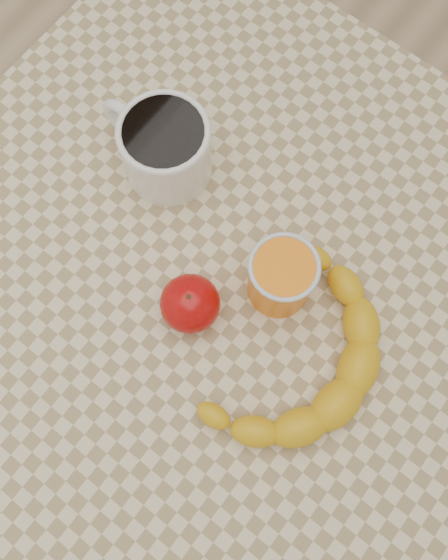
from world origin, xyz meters
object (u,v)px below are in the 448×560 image
Objects in this scene: table at (224,302)px; apple at (190,304)px; coffee_mug at (164,146)px; orange_juice_glass at (281,278)px; banana at (297,360)px.

table is 11.40× the size of apple.
apple is at bearing -42.27° from coffee_mug.
coffee_mug is at bearing 137.73° from apple.
coffee_mug reaches higher than table.
coffee_mug is 0.21m from orange_juice_glass.
table is 0.13m from apple.
orange_juice_glass reaches higher than apple.
banana is at bearing -11.04° from table.
banana is at bearing -20.73° from coffee_mug.
apple is (0.14, -0.13, -0.02)m from coffee_mug.
coffee_mug is 0.29m from banana.
table is 8.95× the size of orange_juice_glass.
table is at bearing 174.42° from banana.
apple is 0.13m from banana.
orange_juice_glass reaches higher than table.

